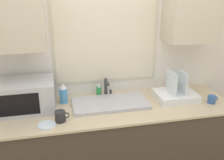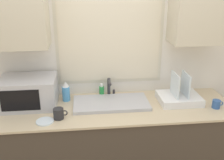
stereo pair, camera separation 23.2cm
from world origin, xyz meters
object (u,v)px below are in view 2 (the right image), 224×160
Objects in this scene: microwave at (29,92)px; soap_bottle at (102,91)px; faucet at (110,86)px; spray_bottle at (66,92)px; dish_rack at (179,97)px; mug_near_sink at (59,114)px.

microwave reaches higher than soap_bottle.
faucet is at bearing 9.03° from microwave.
dish_rack is at bearing -7.78° from spray_bottle.
soap_bottle is at bearing 46.80° from mug_near_sink.
dish_rack reaches higher than soap_bottle.
dish_rack is at bearing -17.21° from faucet.
spray_bottle is 1.62× the size of mug_near_sink.
microwave is at bearing -169.27° from soap_bottle.
faucet reaches higher than mug_near_sink.
microwave reaches higher than faucet.
faucet is 1.53× the size of mug_near_sink.
mug_near_sink is at bearing -139.02° from faucet.
soap_bottle is 0.58m from mug_near_sink.
spray_bottle reaches higher than mug_near_sink.
microwave is 0.35m from spray_bottle.
faucet is at bearing -5.90° from soap_bottle.
dish_rack is (1.43, -0.08, -0.08)m from microwave.
faucet is 0.95× the size of spray_bottle.
microwave is (-0.77, -0.12, 0.03)m from faucet.
mug_near_sink is (-0.04, -0.36, -0.05)m from spray_bottle.
dish_rack is (0.66, -0.20, -0.06)m from faucet.
dish_rack is at bearing -16.03° from soap_bottle.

